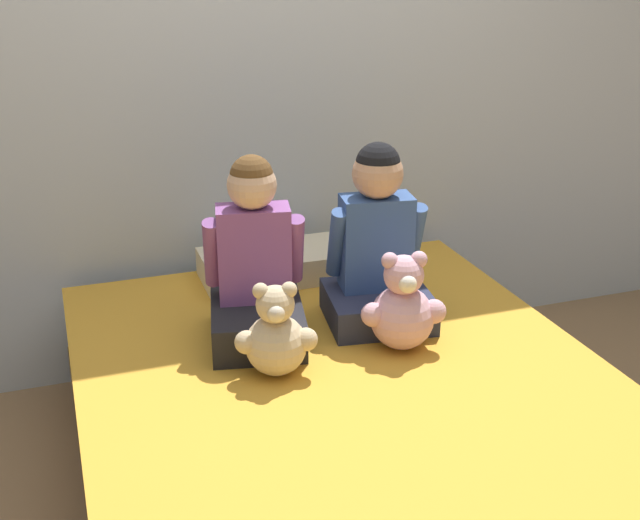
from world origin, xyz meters
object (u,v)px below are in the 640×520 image
(bed, at_px, (345,435))
(teddy_bear_held_by_left_child, at_px, (276,336))
(pillow_at_headboard, at_px, (275,264))
(child_on_right, at_px, (377,249))
(child_on_left, at_px, (255,270))
(teddy_bear_held_by_right_child, at_px, (403,308))

(bed, relative_size, teddy_bear_held_by_left_child, 6.39)
(teddy_bear_held_by_left_child, xyz_separation_m, pillow_at_headboard, (0.20, 0.72, -0.07))
(bed, height_order, child_on_right, child_on_right)
(child_on_left, height_order, pillow_at_headboard, child_on_left)
(bed, bearing_deg, child_on_left, 120.94)
(child_on_left, bearing_deg, bed, -47.50)
(bed, bearing_deg, child_on_right, 54.47)
(child_on_right, height_order, pillow_at_headboard, child_on_right)
(child_on_left, height_order, teddy_bear_held_by_right_child, child_on_left)
(bed, distance_m, pillow_at_headboard, 0.84)
(child_on_right, bearing_deg, bed, -117.59)
(child_on_right, xyz_separation_m, pillow_at_headboard, (-0.23, 0.46, -0.21))
(pillow_at_headboard, bearing_deg, teddy_bear_held_by_left_child, -105.81)
(teddy_bear_held_by_left_child, bearing_deg, pillow_at_headboard, 87.28)
(bed, relative_size, child_on_right, 3.07)
(teddy_bear_held_by_left_child, height_order, pillow_at_headboard, teddy_bear_held_by_left_child)
(child_on_left, xyz_separation_m, pillow_at_headboard, (0.20, 0.46, -0.19))
(bed, relative_size, teddy_bear_held_by_right_child, 5.79)
(child_on_left, bearing_deg, child_on_right, 11.38)
(child_on_right, bearing_deg, teddy_bear_held_by_right_child, -83.21)
(bed, distance_m, child_on_right, 0.64)
(teddy_bear_held_by_left_child, distance_m, teddy_bear_held_by_right_child, 0.44)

